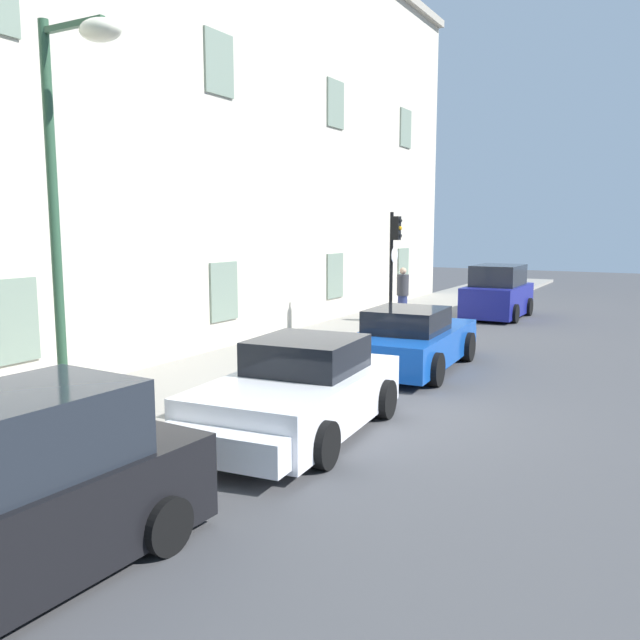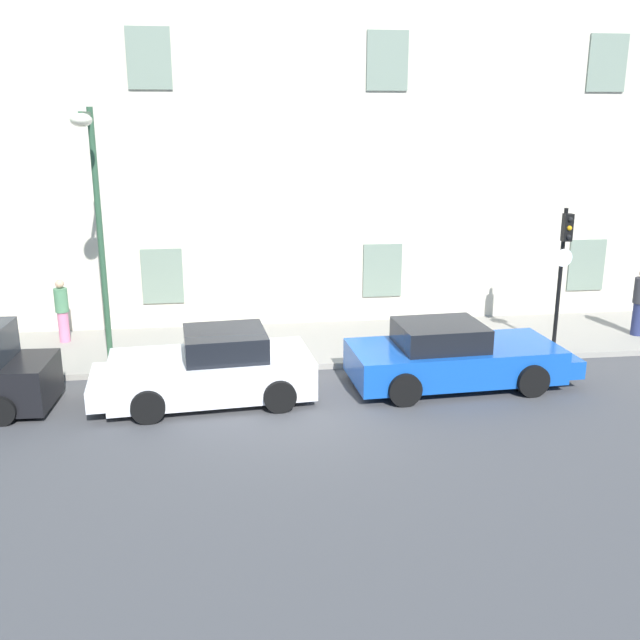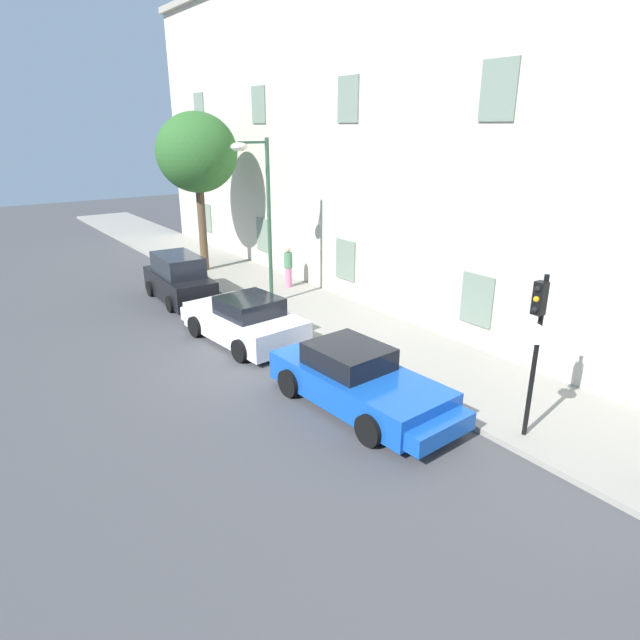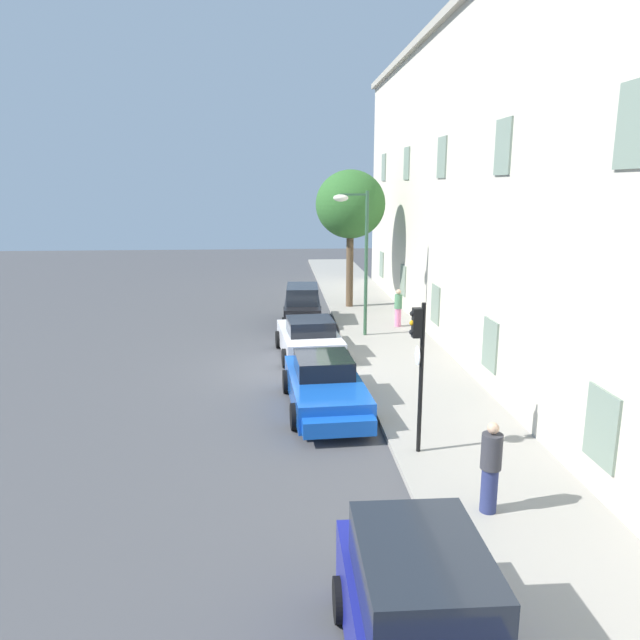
{
  "view_description": "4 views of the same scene",
  "coord_description": "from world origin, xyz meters",
  "px_view_note": "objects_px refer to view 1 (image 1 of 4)",
  "views": [
    {
      "loc": [
        -10.35,
        -4.55,
        3.26
      ],
      "look_at": [
        2.22,
        2.44,
        1.19
      ],
      "focal_mm": 36.79,
      "sensor_mm": 36.0,
      "label": 1
    },
    {
      "loc": [
        -1.19,
        -13.5,
        5.68
      ],
      "look_at": [
        0.62,
        0.58,
        1.67
      ],
      "focal_mm": 39.69,
      "sensor_mm": 36.0,
      "label": 2
    },
    {
      "loc": [
        12.46,
        -6.68,
        6.32
      ],
      "look_at": [
        1.47,
        1.27,
        1.46
      ],
      "focal_mm": 30.36,
      "sensor_mm": 36.0,
      "label": 3
    },
    {
      "loc": [
        19.43,
        -0.48,
        6.15
      ],
      "look_at": [
        -0.05,
        0.94,
        1.73
      ],
      "focal_mm": 33.28,
      "sensor_mm": 36.0,
      "label": 4
    }
  ],
  "objects_px": {
    "hatchback_distant": "(6,502)",
    "street_lamp": "(72,158)",
    "sportscar_red_lead": "(294,396)",
    "sportscar_yellow_flank": "(413,341)",
    "pedestrian_strolling": "(403,294)",
    "traffic_light": "(394,252)",
    "hatchback_parked": "(498,294)"
  },
  "relations": [
    {
      "from": "hatchback_distant",
      "to": "street_lamp",
      "type": "relative_size",
      "value": 0.68
    },
    {
      "from": "street_lamp",
      "to": "pedestrian_strolling",
      "type": "xyz_separation_m",
      "value": [
        13.68,
        0.74,
        -3.1
      ]
    },
    {
      "from": "hatchback_parked",
      "to": "hatchback_distant",
      "type": "bearing_deg",
      "value": -178.29
    },
    {
      "from": "sportscar_red_lead",
      "to": "hatchback_parked",
      "type": "distance_m",
      "value": 14.98
    },
    {
      "from": "hatchback_parked",
      "to": "street_lamp",
      "type": "xyz_separation_m",
      "value": [
        -17.28,
        1.46,
        3.3
      ]
    },
    {
      "from": "hatchback_parked",
      "to": "hatchback_distant",
      "type": "height_order",
      "value": "hatchback_parked"
    },
    {
      "from": "street_lamp",
      "to": "pedestrian_strolling",
      "type": "bearing_deg",
      "value": 3.09
    },
    {
      "from": "sportscar_red_lead",
      "to": "sportscar_yellow_flank",
      "type": "distance_m",
      "value": 5.61
    },
    {
      "from": "pedestrian_strolling",
      "to": "hatchback_parked",
      "type": "bearing_deg",
      "value": -31.41
    },
    {
      "from": "sportscar_red_lead",
      "to": "hatchback_distant",
      "type": "bearing_deg",
      "value": -179.89
    },
    {
      "from": "sportscar_red_lead",
      "to": "pedestrian_strolling",
      "type": "xyz_separation_m",
      "value": [
        11.37,
        2.78,
        0.42
      ]
    },
    {
      "from": "traffic_light",
      "to": "pedestrian_strolling",
      "type": "xyz_separation_m",
      "value": [
        2.66,
        0.78,
        -1.49
      ]
    },
    {
      "from": "sportscar_yellow_flank",
      "to": "traffic_light",
      "type": "xyz_separation_m",
      "value": [
        3.1,
        1.82,
        1.91
      ]
    },
    {
      "from": "sportscar_yellow_flank",
      "to": "hatchback_parked",
      "type": "height_order",
      "value": "hatchback_parked"
    },
    {
      "from": "hatchback_parked",
      "to": "pedestrian_strolling",
      "type": "height_order",
      "value": "pedestrian_strolling"
    },
    {
      "from": "hatchback_distant",
      "to": "sportscar_yellow_flank",
      "type": "bearing_deg",
      "value": 1.03
    },
    {
      "from": "hatchback_parked",
      "to": "sportscar_red_lead",
      "type": "bearing_deg",
      "value": -177.76
    },
    {
      "from": "hatchback_parked",
      "to": "hatchback_distant",
      "type": "relative_size",
      "value": 0.92
    },
    {
      "from": "traffic_light",
      "to": "street_lamp",
      "type": "distance_m",
      "value": 11.14
    },
    {
      "from": "sportscar_yellow_flank",
      "to": "pedestrian_strolling",
      "type": "relative_size",
      "value": 2.84
    },
    {
      "from": "traffic_light",
      "to": "hatchback_distant",
      "type": "bearing_deg",
      "value": -171.67
    },
    {
      "from": "street_lamp",
      "to": "traffic_light",
      "type": "bearing_deg",
      "value": -0.22
    },
    {
      "from": "sportscar_yellow_flank",
      "to": "traffic_light",
      "type": "distance_m",
      "value": 4.07
    },
    {
      "from": "sportscar_yellow_flank",
      "to": "hatchback_distant",
      "type": "xyz_separation_m",
      "value": [
        -10.61,
        -0.19,
        0.18
      ]
    },
    {
      "from": "sportscar_yellow_flank",
      "to": "hatchback_parked",
      "type": "relative_size",
      "value": 1.38
    },
    {
      "from": "sportscar_red_lead",
      "to": "traffic_light",
      "type": "height_order",
      "value": "traffic_light"
    },
    {
      "from": "pedestrian_strolling",
      "to": "traffic_light",
      "type": "bearing_deg",
      "value": -163.63
    },
    {
      "from": "hatchback_parked",
      "to": "hatchback_distant",
      "type": "distance_m",
      "value": 19.98
    },
    {
      "from": "hatchback_distant",
      "to": "street_lamp",
      "type": "xyz_separation_m",
      "value": [
        2.69,
        2.05,
        3.35
      ]
    },
    {
      "from": "hatchback_distant",
      "to": "pedestrian_strolling",
      "type": "xyz_separation_m",
      "value": [
        16.38,
        2.79,
        0.24
      ]
    },
    {
      "from": "hatchback_distant",
      "to": "street_lamp",
      "type": "bearing_deg",
      "value": 37.31
    },
    {
      "from": "hatchback_distant",
      "to": "traffic_light",
      "type": "height_order",
      "value": "traffic_light"
    }
  ]
}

